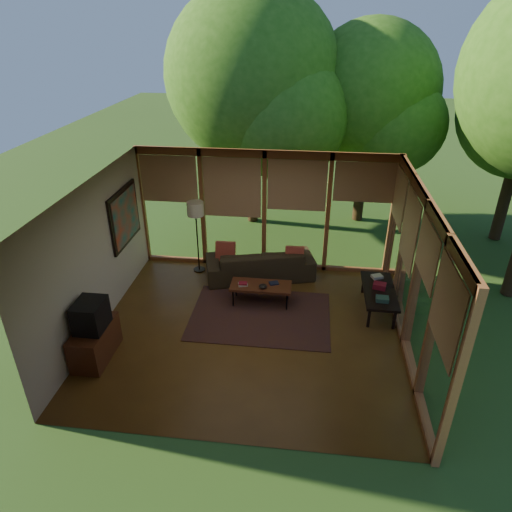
# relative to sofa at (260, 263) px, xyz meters

# --- Properties ---
(floor) EXTENTS (5.50, 5.50, 0.00)m
(floor) POSITION_rel_sofa_xyz_m (0.03, -2.00, -0.34)
(floor) COLOR brown
(floor) RESTS_ON ground
(ceiling) EXTENTS (5.50, 5.50, 0.00)m
(ceiling) POSITION_rel_sofa_xyz_m (0.03, -2.00, 2.36)
(ceiling) COLOR silver
(ceiling) RESTS_ON ground
(wall_left) EXTENTS (0.04, 5.00, 2.70)m
(wall_left) POSITION_rel_sofa_xyz_m (-2.72, -2.00, 1.01)
(wall_left) COLOR beige
(wall_left) RESTS_ON ground
(wall_front) EXTENTS (5.50, 0.04, 2.70)m
(wall_front) POSITION_rel_sofa_xyz_m (0.03, -4.50, 1.01)
(wall_front) COLOR beige
(wall_front) RESTS_ON ground
(window_wall_back) EXTENTS (5.50, 0.12, 2.70)m
(window_wall_back) POSITION_rel_sofa_xyz_m (0.03, 0.50, 1.01)
(window_wall_back) COLOR #9C5830
(window_wall_back) RESTS_ON ground
(window_wall_right) EXTENTS (0.12, 5.00, 2.70)m
(window_wall_right) POSITION_rel_sofa_xyz_m (2.78, -2.00, 1.01)
(window_wall_right) COLOR #9C5830
(window_wall_right) RESTS_ON ground
(tree_nw) EXTENTS (4.32, 4.32, 5.96)m
(tree_nw) POSITION_rel_sofa_xyz_m (-0.55, 3.16, 3.46)
(tree_nw) COLOR #352413
(tree_nw) RESTS_ON ground
(tree_ne) EXTENTS (3.39, 3.39, 5.17)m
(tree_ne) POSITION_rel_sofa_xyz_m (2.38, 3.61, 3.12)
(tree_ne) COLOR #352413
(tree_ne) RESTS_ON ground
(rug) EXTENTS (2.66, 1.88, 0.01)m
(rug) POSITION_rel_sofa_xyz_m (0.18, -1.51, -0.33)
(rug) COLOR brown
(rug) RESTS_ON floor
(sofa) EXTENTS (2.48, 1.49, 0.68)m
(sofa) POSITION_rel_sofa_xyz_m (0.00, 0.00, 0.00)
(sofa) COLOR #352A1A
(sofa) RESTS_ON floor
(pillow_left) EXTENTS (0.42, 0.23, 0.44)m
(pillow_left) POSITION_rel_sofa_xyz_m (-0.75, -0.05, 0.25)
(pillow_left) COLOR maroon
(pillow_left) RESTS_ON sofa
(pillow_right) EXTENTS (0.40, 0.21, 0.42)m
(pillow_right) POSITION_rel_sofa_xyz_m (0.75, -0.05, 0.24)
(pillow_right) COLOR maroon
(pillow_right) RESTS_ON sofa
(ct_book_lower) EXTENTS (0.21, 0.18, 0.03)m
(ct_book_lower) POSITION_rel_sofa_xyz_m (-0.21, -1.11, 0.10)
(ct_book_lower) COLOR beige
(ct_book_lower) RESTS_ON coffee_table
(ct_book_upper) EXTENTS (0.17, 0.14, 0.03)m
(ct_book_upper) POSITION_rel_sofa_xyz_m (-0.21, -1.11, 0.13)
(ct_book_upper) COLOR maroon
(ct_book_upper) RESTS_ON coffee_table
(ct_book_side) EXTENTS (0.21, 0.19, 0.03)m
(ct_book_side) POSITION_rel_sofa_xyz_m (0.39, -0.98, 0.10)
(ct_book_side) COLOR black
(ct_book_side) RESTS_ON coffee_table
(ct_bowl) EXTENTS (0.16, 0.16, 0.07)m
(ct_bowl) POSITION_rel_sofa_xyz_m (0.19, -1.16, 0.12)
(ct_bowl) COLOR black
(ct_bowl) RESTS_ON coffee_table
(media_cabinet) EXTENTS (0.50, 1.00, 0.60)m
(media_cabinet) POSITION_rel_sofa_xyz_m (-2.44, -3.01, -0.04)
(media_cabinet) COLOR #5A2B18
(media_cabinet) RESTS_ON floor
(television) EXTENTS (0.45, 0.55, 0.50)m
(television) POSITION_rel_sofa_xyz_m (-2.42, -3.01, 0.51)
(television) COLOR black
(television) RESTS_ON media_cabinet
(console_book_a) EXTENTS (0.24, 0.18, 0.08)m
(console_book_a) POSITION_rel_sofa_xyz_m (2.43, -1.40, 0.16)
(console_book_a) COLOR #31574A
(console_book_a) RESTS_ON side_console
(console_book_b) EXTENTS (0.27, 0.23, 0.11)m
(console_book_b) POSITION_rel_sofa_xyz_m (2.43, -0.95, 0.17)
(console_book_b) COLOR maroon
(console_book_b) RESTS_ON side_console
(console_book_c) EXTENTS (0.26, 0.23, 0.06)m
(console_book_c) POSITION_rel_sofa_xyz_m (2.43, -0.55, 0.15)
(console_book_c) COLOR beige
(console_book_c) RESTS_ON side_console
(floor_lamp) EXTENTS (0.36, 0.36, 1.65)m
(floor_lamp) POSITION_rel_sofa_xyz_m (-1.40, 0.11, 1.07)
(floor_lamp) COLOR black
(floor_lamp) RESTS_ON floor
(coffee_table) EXTENTS (1.20, 0.50, 0.43)m
(coffee_table) POSITION_rel_sofa_xyz_m (0.14, -1.06, 0.05)
(coffee_table) COLOR #5A2B18
(coffee_table) RESTS_ON floor
(side_console) EXTENTS (0.60, 1.40, 0.46)m
(side_console) POSITION_rel_sofa_xyz_m (2.43, -1.00, 0.07)
(side_console) COLOR black
(side_console) RESTS_ON floor
(wall_painting) EXTENTS (0.06, 1.35, 1.15)m
(wall_painting) POSITION_rel_sofa_xyz_m (-2.68, -0.60, 1.21)
(wall_painting) COLOR black
(wall_painting) RESTS_ON wall_left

